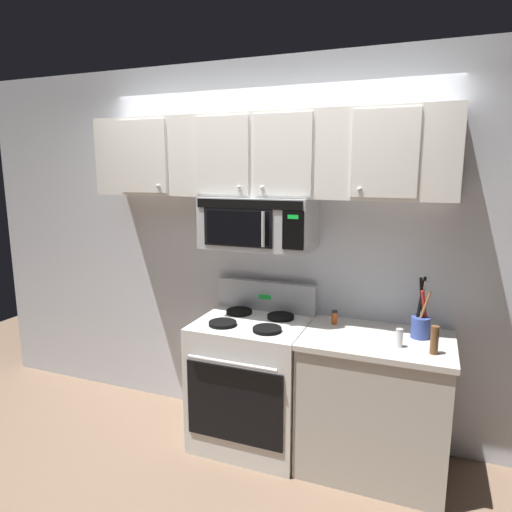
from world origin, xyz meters
TOP-DOWN VIEW (x-y plane):
  - ground_plane at (0.00, 0.00)m, footprint 8.00×8.00m
  - back_wall at (0.00, 0.79)m, footprint 5.20×0.10m
  - stove_range at (0.00, 0.42)m, footprint 0.76×0.69m
  - over_range_microwave at (-0.00, 0.54)m, footprint 0.76×0.43m
  - upper_cabinets at (-0.00, 0.57)m, footprint 2.50×0.36m
  - counter_segment at (0.84, 0.43)m, footprint 0.93×0.65m
  - utensil_crock_blue at (1.09, 0.52)m, footprint 0.11×0.12m
  - salt_shaker at (0.98, 0.31)m, footprint 0.04×0.04m
  - pepper_mill at (1.17, 0.28)m, footprint 0.05×0.05m
  - spice_jar at (0.54, 0.58)m, footprint 0.04×0.04m

SIDE VIEW (x-z plane):
  - ground_plane at x=0.00m, z-range 0.00..0.00m
  - counter_segment at x=0.84m, z-range 0.00..0.90m
  - stove_range at x=0.00m, z-range -0.09..1.03m
  - spice_jar at x=0.54m, z-range 0.90..1.00m
  - salt_shaker at x=0.98m, z-range 0.90..1.01m
  - pepper_mill at x=1.17m, z-range 0.90..1.07m
  - utensil_crock_blue at x=1.09m, z-range 0.81..1.19m
  - back_wall at x=0.00m, z-range 0.00..2.70m
  - over_range_microwave at x=0.00m, z-range 1.40..1.75m
  - upper_cabinets at x=0.00m, z-range 1.75..2.30m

